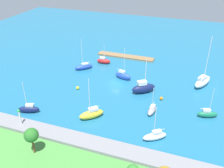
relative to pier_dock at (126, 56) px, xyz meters
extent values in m
plane|color=#1E668C|center=(-3.06, 19.72, -0.27)|extent=(160.00, 160.00, 0.00)
cube|color=olive|center=(0.00, 0.00, 0.00)|extent=(20.25, 3.11, 0.55)
cube|color=gray|center=(-3.06, 46.04, 0.49)|extent=(73.80, 3.91, 1.53)
cube|color=#478C3D|center=(-3.06, 52.58, 0.14)|extent=(53.64, 10.41, 0.83)
cylinder|color=silver|center=(9.28, 46.04, 2.85)|extent=(0.36, 0.36, 3.20)
sphere|color=green|center=(9.28, 46.04, 4.70)|extent=(0.56, 0.56, 0.56)
cylinder|color=brown|center=(2.08, 51.67, 2.26)|extent=(0.39, 0.39, 3.41)
sphere|color=#286B23|center=(2.08, 51.67, 4.76)|extent=(2.67, 2.67, 2.67)
ellipsoid|color=#141E4C|center=(-11.75, 21.88, 1.01)|extent=(6.68, 5.90, 2.57)
cube|color=silver|center=(-11.33, 22.20, 2.82)|extent=(2.75, 2.57, 1.04)
cylinder|color=silver|center=(-12.01, 21.67, 5.96)|extent=(0.16, 0.16, 7.32)
cylinder|color=silver|center=(-11.04, 22.42, 3.49)|extent=(2.01, 1.59, 0.13)
ellipsoid|color=white|center=(-26.60, 12.45, 0.95)|extent=(5.37, 7.96, 2.44)
cube|color=silver|center=(-26.35, 13.01, 2.51)|extent=(2.47, 3.11, 0.69)
cylinder|color=silver|center=(-26.76, 12.11, 8.23)|extent=(0.18, 0.18, 12.12)
cylinder|color=silver|center=(-26.14, 13.47, 3.01)|extent=(1.36, 2.79, 0.15)
ellipsoid|color=#2347B2|center=(-4.22, 16.26, 0.73)|extent=(5.34, 2.60, 2.01)
cube|color=silver|center=(-3.82, 16.17, 2.10)|extent=(2.00, 1.30, 0.73)
cylinder|color=silver|center=(-4.47, 16.31, 5.69)|extent=(0.12, 0.12, 7.91)
cylinder|color=silver|center=(-3.30, 16.06, 2.62)|extent=(2.36, 0.61, 0.10)
ellipsoid|color=gray|center=(-15.86, 30.20, 0.38)|extent=(2.04, 4.67, 1.30)
cube|color=silver|center=(-15.90, 29.84, 1.23)|extent=(1.12, 1.72, 0.41)
cylinder|color=silver|center=(-15.84, 30.43, 3.86)|extent=(0.11, 0.11, 5.66)
cylinder|color=silver|center=(-15.95, 29.31, 1.58)|extent=(0.31, 2.25, 0.09)
ellipsoid|color=yellow|center=(-3.16, 37.10, 0.71)|extent=(5.57, 5.46, 1.97)
cube|color=silver|center=(-3.50, 36.78, 2.05)|extent=(2.33, 2.31, 0.71)
cylinder|color=silver|center=(-2.95, 37.30, 5.88)|extent=(0.14, 0.14, 8.37)
cylinder|color=silver|center=(-3.79, 36.49, 2.55)|extent=(1.76, 1.69, 0.11)
ellipsoid|color=red|center=(5.36, 7.76, 0.58)|extent=(4.73, 2.06, 1.70)
cube|color=silver|center=(5.73, 7.80, 1.72)|extent=(1.74, 1.14, 0.59)
cylinder|color=silver|center=(5.13, 7.74, 4.18)|extent=(0.11, 0.11, 5.52)
cylinder|color=silver|center=(6.22, 7.84, 2.17)|extent=(2.19, 0.28, 0.09)
ellipsoid|color=#19724C|center=(-28.36, 27.69, 0.51)|extent=(4.83, 2.77, 1.56)
cube|color=silver|center=(-28.01, 27.80, 1.62)|extent=(1.84, 1.32, 0.66)
cylinder|color=silver|center=(-28.58, 27.62, 4.36)|extent=(0.11, 0.11, 6.13)
cylinder|color=silver|center=(-27.54, 27.95, 2.10)|extent=(2.11, 0.75, 0.09)
ellipsoid|color=#141E4C|center=(11.80, 40.17, 0.59)|extent=(5.28, 3.12, 1.72)
cube|color=silver|center=(11.41, 40.03, 1.77)|extent=(2.02, 1.45, 0.65)
cylinder|color=silver|center=(12.04, 40.26, 4.76)|extent=(0.12, 0.12, 6.63)
cylinder|color=silver|center=(11.15, 39.94, 2.24)|extent=(1.80, 0.74, 0.10)
ellipsoid|color=white|center=(-18.35, 39.48, 0.53)|extent=(5.10, 4.18, 1.61)
cube|color=silver|center=(-18.69, 39.25, 1.62)|extent=(2.05, 1.82, 0.58)
cylinder|color=silver|center=(-18.14, 39.62, 4.53)|extent=(0.12, 0.12, 6.39)
cylinder|color=silver|center=(-19.08, 38.98, 2.06)|extent=(1.94, 1.37, 0.10)
ellipsoid|color=#2347B2|center=(9.75, 14.17, 0.56)|extent=(5.50, 5.27, 1.66)
cube|color=silver|center=(9.41, 13.85, 1.60)|extent=(2.26, 2.21, 0.42)
cylinder|color=silver|center=(9.97, 14.37, 5.69)|extent=(0.14, 0.14, 8.59)
cylinder|color=silver|center=(9.00, 13.47, 1.96)|extent=(2.02, 1.88, 0.11)
sphere|color=yellow|center=(5.80, 26.36, 0.17)|extent=(0.89, 0.89, 0.89)
sphere|color=orange|center=(-16.97, 23.84, 0.15)|extent=(0.85, 0.85, 0.85)
camera|label=1|loc=(-23.57, 79.69, 34.89)|focal=40.19mm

